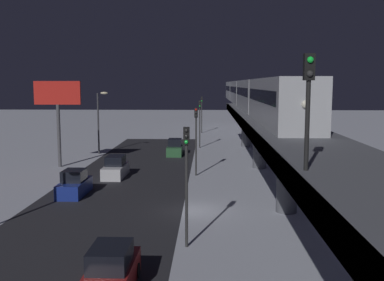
{
  "coord_description": "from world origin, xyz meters",
  "views": [
    {
      "loc": [
        -1.04,
        29.92,
        8.61
      ],
      "look_at": [
        0.73,
        -20.06,
        2.33
      ],
      "focal_mm": 42.24,
      "sensor_mm": 36.0,
      "label": 1
    }
  ],
  "objects": [
    {
      "name": "ground_plane",
      "position": [
        0.0,
        0.0,
        0.0
      ],
      "size": [
        240.0,
        240.0,
        0.0
      ],
      "primitive_type": "plane",
      "color": "silver"
    },
    {
      "name": "avenue_asphalt",
      "position": [
        6.17,
        0.0,
        0.0
      ],
      "size": [
        11.0,
        80.44,
        0.01
      ],
      "primitive_type": "cube",
      "color": "#28282D",
      "rests_on": "ground_plane"
    },
    {
      "name": "elevated_railway",
      "position": [
        -6.27,
        0.0,
        4.88
      ],
      "size": [
        5.0,
        80.44,
        5.63
      ],
      "color": "slate",
      "rests_on": "ground_plane"
    },
    {
      "name": "subway_train",
      "position": [
        -6.37,
        -31.95,
        7.41
      ],
      "size": [
        2.94,
        74.07,
        3.4
      ],
      "color": "#B7BABF",
      "rests_on": "elevated_railway"
    },
    {
      "name": "rail_signal",
      "position": [
        -4.45,
        14.39,
        8.35
      ],
      "size": [
        0.36,
        0.41,
        4.0
      ],
      "color": "black",
      "rests_on": "elevated_railway"
    },
    {
      "name": "sedan_red",
      "position": [
        2.97,
        12.18,
        0.79
      ],
      "size": [
        1.91,
        4.79,
        1.97
      ],
      "rotation": [
        0.0,
        0.0,
        3.14
      ],
      "color": "#A51E1E",
      "rests_on": "ground_plane"
    },
    {
      "name": "sedan_green",
      "position": [
        2.97,
        -24.45,
        0.8
      ],
      "size": [
        1.8,
        4.26,
        1.97
      ],
      "rotation": [
        0.0,
        0.0,
        3.14
      ],
      "color": "#2D6038",
      "rests_on": "ground_plane"
    },
    {
      "name": "sedan_blue",
      "position": [
        9.37,
        -4.22,
        0.8
      ],
      "size": [
        1.8,
        4.27,
        1.97
      ],
      "color": "navy",
      "rests_on": "ground_plane"
    },
    {
      "name": "sedan_white",
      "position": [
        7.57,
        -11.23,
        0.8
      ],
      "size": [
        1.8,
        4.64,
        1.97
      ],
      "color": "silver",
      "rests_on": "ground_plane"
    },
    {
      "name": "traffic_light_near",
      "position": [
        0.07,
        6.84,
        4.2
      ],
      "size": [
        0.32,
        0.44,
        6.4
      ],
      "color": "#2D2D2D",
      "rests_on": "ground_plane"
    },
    {
      "name": "traffic_light_mid",
      "position": [
        0.07,
        -11.98,
        4.2
      ],
      "size": [
        0.32,
        0.44,
        6.4
      ],
      "color": "#2D2D2D",
      "rests_on": "ground_plane"
    },
    {
      "name": "traffic_light_far",
      "position": [
        0.07,
        -30.79,
        4.2
      ],
      "size": [
        0.32,
        0.44,
        6.4
      ],
      "color": "#2D2D2D",
      "rests_on": "ground_plane"
    },
    {
      "name": "traffic_light_distant",
      "position": [
        0.07,
        -49.6,
        4.2
      ],
      "size": [
        0.32,
        0.44,
        6.4
      ],
      "color": "#2D2D2D",
      "rests_on": "ground_plane"
    },
    {
      "name": "commercial_billboard",
      "position": [
        14.42,
        -16.05,
        6.83
      ],
      "size": [
        4.8,
        0.36,
        8.9
      ],
      "color": "#4C4C51",
      "rests_on": "ground_plane"
    },
    {
      "name": "street_lamp_far",
      "position": [
        12.24,
        -25.0,
        4.81
      ],
      "size": [
        1.35,
        0.44,
        7.65
      ],
      "color": "#38383D",
      "rests_on": "ground_plane"
    }
  ]
}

